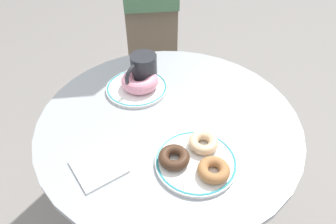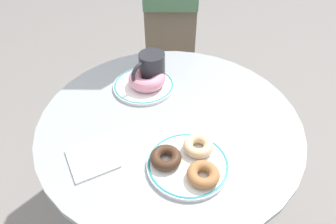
{
  "view_description": "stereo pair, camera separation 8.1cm",
  "coord_description": "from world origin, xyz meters",
  "px_view_note": "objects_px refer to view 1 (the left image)",
  "views": [
    {
      "loc": [
        0.49,
        -0.37,
        1.35
      ],
      "look_at": [
        0.01,
        -0.01,
        0.81
      ],
      "focal_mm": 31.81,
      "sensor_mm": 36.0,
      "label": 1
    },
    {
      "loc": [
        0.54,
        -0.31,
        1.35
      ],
      "look_at": [
        0.01,
        -0.01,
        0.81
      ],
      "focal_mm": 31.81,
      "sensor_mm": 36.0,
      "label": 2
    }
  ],
  "objects_px": {
    "cafe_table": "(169,165)",
    "donut_pink_frosted": "(140,81)",
    "plate_left": "(138,87)",
    "donut_chocolate": "(174,157)",
    "donut_cinnamon": "(214,170)",
    "plate_right": "(196,162)",
    "coffee_mug": "(143,71)",
    "donut_glazed": "(204,142)",
    "person_figure": "(149,2)",
    "paper_napkin": "(99,167)"
  },
  "relations": [
    {
      "from": "plate_right",
      "to": "paper_napkin",
      "type": "relative_size",
      "value": 1.81
    },
    {
      "from": "cafe_table",
      "to": "donut_pink_frosted",
      "type": "distance_m",
      "value": 0.3
    },
    {
      "from": "cafe_table",
      "to": "plate_left",
      "type": "relative_size",
      "value": 3.96
    },
    {
      "from": "donut_cinnamon",
      "to": "person_figure",
      "type": "distance_m",
      "value": 0.94
    },
    {
      "from": "donut_pink_frosted",
      "to": "donut_chocolate",
      "type": "height_order",
      "value": "donut_pink_frosted"
    },
    {
      "from": "cafe_table",
      "to": "donut_cinnamon",
      "type": "height_order",
      "value": "donut_cinnamon"
    },
    {
      "from": "cafe_table",
      "to": "plate_right",
      "type": "distance_m",
      "value": 0.28
    },
    {
      "from": "plate_left",
      "to": "donut_chocolate",
      "type": "xyz_separation_m",
      "value": [
        0.31,
        -0.09,
        0.02
      ]
    },
    {
      "from": "donut_cinnamon",
      "to": "paper_napkin",
      "type": "distance_m",
      "value": 0.28
    },
    {
      "from": "cafe_table",
      "to": "donut_glazed",
      "type": "relative_size",
      "value": 10.15
    },
    {
      "from": "donut_pink_frosted",
      "to": "donut_cinnamon",
      "type": "height_order",
      "value": "donut_pink_frosted"
    },
    {
      "from": "donut_glazed",
      "to": "plate_left",
      "type": "bearing_deg",
      "value": 179.83
    },
    {
      "from": "plate_right",
      "to": "donut_chocolate",
      "type": "xyz_separation_m",
      "value": [
        -0.03,
        -0.04,
        0.02
      ]
    },
    {
      "from": "donut_glazed",
      "to": "donut_chocolate",
      "type": "bearing_deg",
      "value": -94.12
    },
    {
      "from": "donut_glazed",
      "to": "paper_napkin",
      "type": "bearing_deg",
      "value": -113.8
    },
    {
      "from": "donut_pink_frosted",
      "to": "donut_chocolate",
      "type": "relative_size",
      "value": 1.53
    },
    {
      "from": "plate_left",
      "to": "donut_pink_frosted",
      "type": "relative_size",
      "value": 1.67
    },
    {
      "from": "donut_cinnamon",
      "to": "person_figure",
      "type": "xyz_separation_m",
      "value": [
        -0.85,
        0.4,
        0.02
      ]
    },
    {
      "from": "donut_pink_frosted",
      "to": "plate_right",
      "type": "bearing_deg",
      "value": -9.17
    },
    {
      "from": "donut_glazed",
      "to": "person_figure",
      "type": "height_order",
      "value": "person_figure"
    },
    {
      "from": "donut_glazed",
      "to": "paper_napkin",
      "type": "relative_size",
      "value": 0.69
    },
    {
      "from": "plate_left",
      "to": "person_figure",
      "type": "relative_size",
      "value": 0.12
    },
    {
      "from": "coffee_mug",
      "to": "person_figure",
      "type": "bearing_deg",
      "value": 144.09
    },
    {
      "from": "plate_right",
      "to": "donut_pink_frosted",
      "type": "xyz_separation_m",
      "value": [
        -0.33,
        0.05,
        0.03
      ]
    },
    {
      "from": "person_figure",
      "to": "coffee_mug",
      "type": "bearing_deg",
      "value": -35.91
    },
    {
      "from": "plate_right",
      "to": "donut_cinnamon",
      "type": "distance_m",
      "value": 0.06
    },
    {
      "from": "paper_napkin",
      "to": "coffee_mug",
      "type": "bearing_deg",
      "value": 128.19
    },
    {
      "from": "donut_pink_frosted",
      "to": "coffee_mug",
      "type": "bearing_deg",
      "value": 124.15
    },
    {
      "from": "donut_pink_frosted",
      "to": "person_figure",
      "type": "bearing_deg",
      "value": 143.09
    },
    {
      "from": "plate_right",
      "to": "coffee_mug",
      "type": "relative_size",
      "value": 1.59
    },
    {
      "from": "plate_left",
      "to": "donut_chocolate",
      "type": "bearing_deg",
      "value": -16.78
    },
    {
      "from": "plate_right",
      "to": "paper_napkin",
      "type": "bearing_deg",
      "value": -123.95
    },
    {
      "from": "donut_cinnamon",
      "to": "donut_pink_frosted",
      "type": "bearing_deg",
      "value": 173.07
    },
    {
      "from": "cafe_table",
      "to": "plate_right",
      "type": "height_order",
      "value": "plate_right"
    },
    {
      "from": "donut_chocolate",
      "to": "donut_cinnamon",
      "type": "bearing_deg",
      "value": 30.94
    },
    {
      "from": "cafe_table",
      "to": "paper_napkin",
      "type": "xyz_separation_m",
      "value": [
        0.04,
        -0.24,
        0.22
      ]
    },
    {
      "from": "donut_glazed",
      "to": "donut_chocolate",
      "type": "xyz_separation_m",
      "value": [
        -0.01,
        -0.09,
        0.0
      ]
    },
    {
      "from": "plate_left",
      "to": "plate_right",
      "type": "distance_m",
      "value": 0.34
    },
    {
      "from": "cafe_table",
      "to": "person_figure",
      "type": "bearing_deg",
      "value": 150.21
    },
    {
      "from": "donut_glazed",
      "to": "plate_right",
      "type": "bearing_deg",
      "value": -62.89
    },
    {
      "from": "cafe_table",
      "to": "donut_glazed",
      "type": "distance_m",
      "value": 0.28
    },
    {
      "from": "plate_left",
      "to": "donut_cinnamon",
      "type": "distance_m",
      "value": 0.39
    },
    {
      "from": "plate_left",
      "to": "donut_chocolate",
      "type": "height_order",
      "value": "donut_chocolate"
    },
    {
      "from": "donut_pink_frosted",
      "to": "paper_napkin",
      "type": "relative_size",
      "value": 1.05
    },
    {
      "from": "cafe_table",
      "to": "plate_left",
      "type": "xyz_separation_m",
      "value": [
        -0.17,
        0.0,
        0.22
      ]
    },
    {
      "from": "plate_right",
      "to": "coffee_mug",
      "type": "xyz_separation_m",
      "value": [
        -0.35,
        0.08,
        0.05
      ]
    },
    {
      "from": "coffee_mug",
      "to": "person_figure",
      "type": "height_order",
      "value": "person_figure"
    },
    {
      "from": "donut_chocolate",
      "to": "plate_left",
      "type": "bearing_deg",
      "value": 163.22
    },
    {
      "from": "cafe_table",
      "to": "donut_chocolate",
      "type": "xyz_separation_m",
      "value": [
        0.14,
        -0.09,
        0.24
      ]
    },
    {
      "from": "cafe_table",
      "to": "donut_pink_frosted",
      "type": "xyz_separation_m",
      "value": [
        -0.16,
        0.01,
        0.25
      ]
    }
  ]
}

